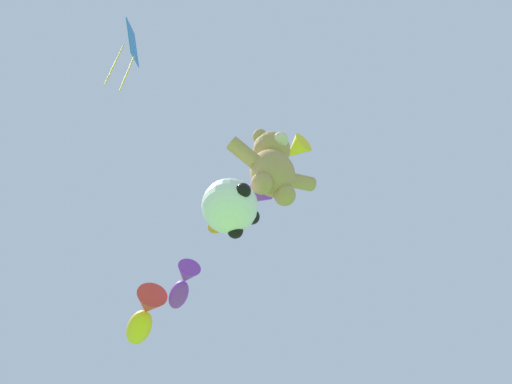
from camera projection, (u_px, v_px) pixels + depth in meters
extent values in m
ellipsoid|color=tan|center=(273.00, 173.00, 10.83)|extent=(0.91, 0.77, 1.11)
sphere|color=tan|center=(272.00, 150.00, 11.49)|extent=(0.76, 0.76, 0.76)
sphere|color=beige|center=(281.00, 140.00, 11.28)|extent=(0.32, 0.32, 0.32)
sphere|color=tan|center=(260.00, 136.00, 11.64)|extent=(0.31, 0.31, 0.31)
cylinder|color=tan|center=(243.00, 152.00, 10.78)|extent=(0.66, 0.29, 0.51)
sphere|color=tan|center=(262.00, 184.00, 10.33)|extent=(0.41, 0.41, 0.41)
sphere|color=tan|center=(282.00, 148.00, 11.81)|extent=(0.31, 0.31, 0.31)
cylinder|color=tan|center=(301.00, 182.00, 11.19)|extent=(0.66, 0.29, 0.51)
sphere|color=tan|center=(285.00, 195.00, 10.49)|extent=(0.41, 0.41, 0.41)
sphere|color=white|center=(230.00, 206.00, 9.75)|extent=(0.97, 0.97, 0.97)
sphere|color=black|center=(252.00, 217.00, 9.89)|extent=(0.27, 0.27, 0.27)
sphere|color=black|center=(217.00, 204.00, 10.13)|extent=(0.27, 0.27, 0.27)
sphere|color=black|center=(243.00, 191.00, 9.48)|extent=(0.27, 0.27, 0.27)
sphere|color=black|center=(235.00, 231.00, 9.61)|extent=(0.27, 0.27, 0.27)
ellipsoid|color=#E53F9E|center=(271.00, 170.00, 14.30)|extent=(0.64, 1.14, 0.37)
cone|color=yellow|center=(295.00, 150.00, 13.94)|extent=(0.65, 0.69, 0.55)
sphere|color=black|center=(262.00, 176.00, 14.53)|extent=(0.10, 0.10, 0.10)
ellipsoid|color=orange|center=(226.00, 217.00, 15.94)|extent=(0.92, 1.49, 0.54)
cone|color=purple|center=(253.00, 196.00, 15.49)|extent=(0.94, 0.92, 0.79)
sphere|color=black|center=(216.00, 223.00, 16.24)|extent=(0.14, 0.14, 0.14)
ellipsoid|color=purple|center=(179.00, 295.00, 17.04)|extent=(0.78, 1.24, 0.46)
cone|color=purple|center=(187.00, 275.00, 16.54)|extent=(0.80, 0.76, 0.68)
sphere|color=black|center=(176.00, 300.00, 17.35)|extent=(0.12, 0.12, 0.12)
ellipsoid|color=yellow|center=(139.00, 328.00, 18.24)|extent=(1.04, 1.66, 0.65)
cone|color=red|center=(149.00, 304.00, 17.57)|extent=(1.10, 1.01, 0.96)
sphere|color=black|center=(136.00, 333.00, 18.65)|extent=(0.17, 0.17, 0.17)
cube|color=blue|center=(133.00, 43.00, 13.57)|extent=(0.80, 1.00, 1.25)
cylinder|color=yellow|center=(115.00, 64.00, 12.31)|extent=(0.03, 0.12, 2.16)
cylinder|color=yellow|center=(127.00, 72.00, 12.52)|extent=(0.03, 0.15, 1.99)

